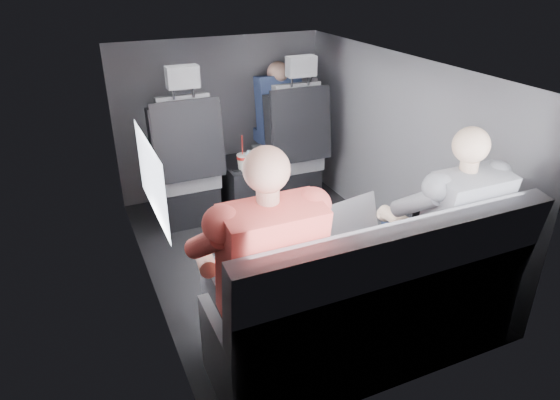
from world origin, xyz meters
name	(u,v)px	position (x,y,z in m)	size (l,w,h in m)	color
floor	(282,258)	(0.00, 0.00, 0.00)	(2.60, 2.60, 0.00)	black
ceiling	(283,65)	(0.00, 0.00, 1.35)	(2.60, 2.60, 0.00)	#B2B2AD
panel_left	(142,195)	(-0.90, 0.00, 0.68)	(0.02, 2.60, 1.35)	#56565B
panel_right	(397,151)	(0.90, 0.00, 0.68)	(0.02, 2.60, 1.35)	#56565B
panel_front	(221,118)	(0.00, 1.30, 0.68)	(1.80, 0.02, 1.35)	#56565B
panel_back	(405,276)	(0.00, -1.30, 0.68)	(1.80, 0.02, 1.35)	#56565B
side_window	(151,178)	(-0.88, -0.30, 0.90)	(0.02, 0.75, 0.42)	white
seatbelt	(300,117)	(0.45, 0.67, 0.80)	(0.05, 0.01, 0.65)	black
front_seat_left	(185,174)	(-0.45, 0.84, 0.40)	(0.52, 0.58, 1.26)	black
front_seat_right	(290,157)	(0.45, 0.84, 0.40)	(0.52, 0.58, 1.26)	black
center_console	(239,186)	(0.00, 0.88, 0.20)	(0.24, 0.48, 0.41)	black
rear_bench	(368,311)	(0.00, -1.06, 0.31)	(1.60, 0.57, 0.92)	slate
soda_cup	(243,161)	(-0.01, 0.75, 0.47)	(0.09, 0.09, 0.28)	white
water_bottle	(249,161)	(0.04, 0.72, 0.47)	(0.06, 0.06, 0.16)	#A4CBDE
laptop_white	(255,252)	(-0.50, -0.78, 0.63)	(0.32, 0.32, 0.22)	silver
laptop_silver	(338,229)	(-0.02, -0.77, 0.64)	(0.41, 0.40, 0.26)	silver
laptop_black	(423,214)	(0.50, -0.80, 0.63)	(0.33, 0.31, 0.23)	black
passenger_rear_left	(259,270)	(-0.55, -0.97, 0.65)	(0.54, 0.65, 1.28)	#37363C
passenger_rear_right	(441,229)	(0.49, -0.97, 0.63)	(0.50, 0.62, 1.22)	navy
passenger_front_right	(278,110)	(0.46, 1.10, 0.74)	(0.37, 0.37, 0.72)	navy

